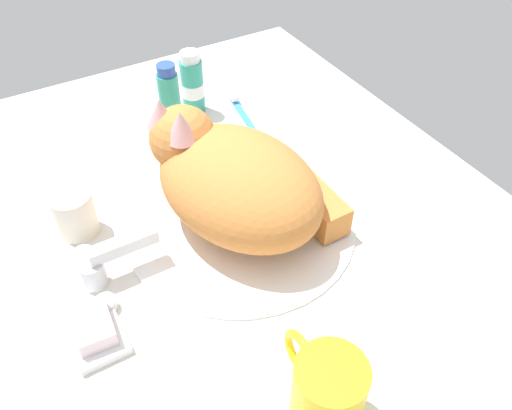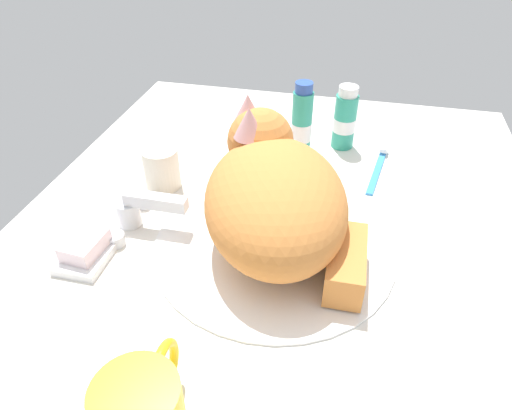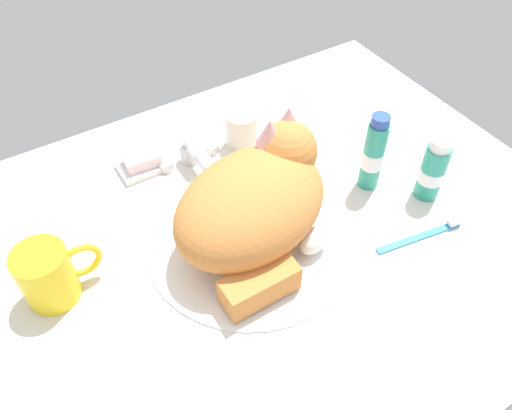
{
  "view_description": "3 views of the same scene",
  "coord_description": "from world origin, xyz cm",
  "px_view_note": "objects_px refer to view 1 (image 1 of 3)",
  "views": [
    {
      "loc": [
        -50.16,
        26.17,
        57.85
      ],
      "look_at": [
        -1.99,
        -1.64,
        4.95
      ],
      "focal_mm": 37.05,
      "sensor_mm": 36.0,
      "label": 1
    },
    {
      "loc": [
        -48.99,
        -8.58,
        44.8
      ],
      "look_at": [
        2.46,
        3.26,
        5.1
      ],
      "focal_mm": 31.93,
      "sensor_mm": 36.0,
      "label": 2
    },
    {
      "loc": [
        -27.95,
        -47.26,
        66.85
      ],
      "look_at": [
        1.66,
        1.09,
        6.22
      ],
      "focal_mm": 36.65,
      "sensor_mm": 36.0,
      "label": 3
    }
  ],
  "objects_px": {
    "coffee_mug": "(326,391)",
    "soap_bar": "(93,326)",
    "toothbrush": "(245,116)",
    "rinse_cup": "(75,214)",
    "faucet": "(103,266)",
    "cat": "(233,179)",
    "mouthwash_bottle": "(192,84)",
    "toothpaste_bottle": "(171,107)"
  },
  "relations": [
    {
      "from": "faucet",
      "to": "rinse_cup",
      "type": "relative_size",
      "value": 1.76
    },
    {
      "from": "soap_bar",
      "to": "coffee_mug",
      "type": "bearing_deg",
      "value": -139.23
    },
    {
      "from": "toothbrush",
      "to": "coffee_mug",
      "type": "bearing_deg",
      "value": 159.48
    },
    {
      "from": "cat",
      "to": "toothbrush",
      "type": "height_order",
      "value": "cat"
    },
    {
      "from": "faucet",
      "to": "soap_bar",
      "type": "xyz_separation_m",
      "value": [
        -0.08,
        0.04,
        -0.0
      ]
    },
    {
      "from": "soap_bar",
      "to": "mouthwash_bottle",
      "type": "height_order",
      "value": "mouthwash_bottle"
    },
    {
      "from": "rinse_cup",
      "to": "toothbrush",
      "type": "xyz_separation_m",
      "value": [
        0.14,
        -0.36,
        -0.03
      ]
    },
    {
      "from": "toothpaste_bottle",
      "to": "faucet",
      "type": "bearing_deg",
      "value": 139.56
    },
    {
      "from": "faucet",
      "to": "coffee_mug",
      "type": "xyz_separation_m",
      "value": [
        -0.3,
        -0.15,
        0.02
      ]
    },
    {
      "from": "coffee_mug",
      "to": "rinse_cup",
      "type": "height_order",
      "value": "coffee_mug"
    },
    {
      "from": "rinse_cup",
      "to": "toothpaste_bottle",
      "type": "bearing_deg",
      "value": -57.54
    },
    {
      "from": "cat",
      "to": "coffee_mug",
      "type": "relative_size",
      "value": 2.54
    },
    {
      "from": "cat",
      "to": "toothbrush",
      "type": "relative_size",
      "value": 1.96
    },
    {
      "from": "cat",
      "to": "soap_bar",
      "type": "height_order",
      "value": "cat"
    },
    {
      "from": "rinse_cup",
      "to": "toothbrush",
      "type": "relative_size",
      "value": 0.45
    },
    {
      "from": "toothpaste_bottle",
      "to": "toothbrush",
      "type": "height_order",
      "value": "toothpaste_bottle"
    },
    {
      "from": "mouthwash_bottle",
      "to": "rinse_cup",
      "type": "bearing_deg",
      "value": 125.87
    },
    {
      "from": "faucet",
      "to": "toothbrush",
      "type": "xyz_separation_m",
      "value": [
        0.25,
        -0.36,
        -0.02
      ]
    },
    {
      "from": "toothpaste_bottle",
      "to": "mouthwash_bottle",
      "type": "bearing_deg",
      "value": -45.66
    },
    {
      "from": "coffee_mug",
      "to": "cat",
      "type": "bearing_deg",
      "value": -10.5
    },
    {
      "from": "soap_bar",
      "to": "faucet",
      "type": "bearing_deg",
      "value": -25.81
    },
    {
      "from": "soap_bar",
      "to": "toothbrush",
      "type": "bearing_deg",
      "value": -50.15
    },
    {
      "from": "cat",
      "to": "mouthwash_bottle",
      "type": "relative_size",
      "value": 2.53
    },
    {
      "from": "cat",
      "to": "rinse_cup",
      "type": "bearing_deg",
      "value": 65.48
    },
    {
      "from": "coffee_mug",
      "to": "toothbrush",
      "type": "distance_m",
      "value": 0.59
    },
    {
      "from": "cat",
      "to": "toothpaste_bottle",
      "type": "xyz_separation_m",
      "value": [
        0.23,
        -0.0,
        -0.01
      ]
    },
    {
      "from": "rinse_cup",
      "to": "soap_bar",
      "type": "distance_m",
      "value": 0.2
    },
    {
      "from": "cat",
      "to": "rinse_cup",
      "type": "distance_m",
      "value": 0.24
    },
    {
      "from": "mouthwash_bottle",
      "to": "toothbrush",
      "type": "distance_m",
      "value": 0.11
    },
    {
      "from": "coffee_mug",
      "to": "soap_bar",
      "type": "bearing_deg",
      "value": 40.77
    },
    {
      "from": "faucet",
      "to": "coffee_mug",
      "type": "relative_size",
      "value": 1.02
    },
    {
      "from": "coffee_mug",
      "to": "rinse_cup",
      "type": "bearing_deg",
      "value": 20.48
    },
    {
      "from": "rinse_cup",
      "to": "coffee_mug",
      "type": "bearing_deg",
      "value": -159.52
    },
    {
      "from": "faucet",
      "to": "soap_bar",
      "type": "relative_size",
      "value": 1.98
    },
    {
      "from": "faucet",
      "to": "cat",
      "type": "xyz_separation_m",
      "value": [
        0.01,
        -0.21,
        0.06
      ]
    },
    {
      "from": "rinse_cup",
      "to": "faucet",
      "type": "bearing_deg",
      "value": -177.35
    },
    {
      "from": "faucet",
      "to": "mouthwash_bottle",
      "type": "bearing_deg",
      "value": -41.7
    },
    {
      "from": "coffee_mug",
      "to": "soap_bar",
      "type": "distance_m",
      "value": 0.29
    },
    {
      "from": "faucet",
      "to": "soap_bar",
      "type": "distance_m",
      "value": 0.09
    },
    {
      "from": "faucet",
      "to": "toothpaste_bottle",
      "type": "distance_m",
      "value": 0.33
    },
    {
      "from": "soap_bar",
      "to": "toothbrush",
      "type": "relative_size",
      "value": 0.4
    },
    {
      "from": "faucet",
      "to": "toothpaste_bottle",
      "type": "bearing_deg",
      "value": -40.44
    }
  ]
}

